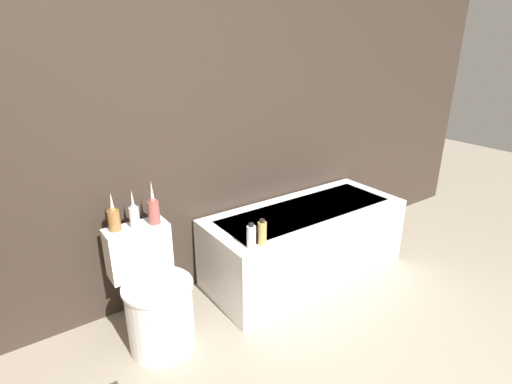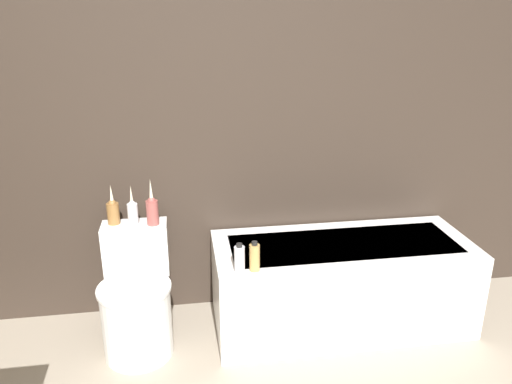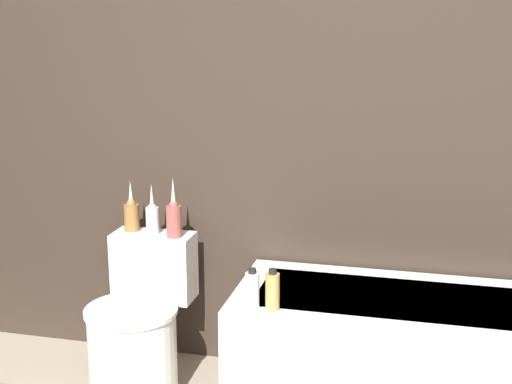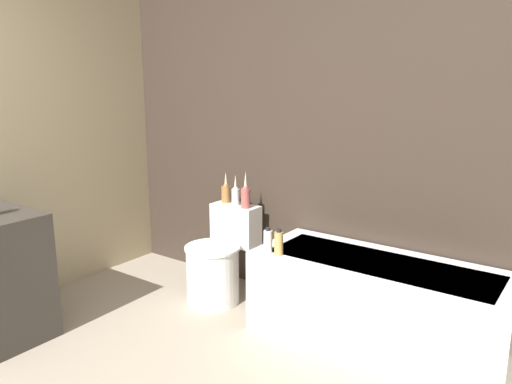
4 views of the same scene
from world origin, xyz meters
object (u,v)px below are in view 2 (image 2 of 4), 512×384
object	(u,v)px
bathtub	(341,283)
shampoo_bottle_short	(255,257)
vase_bronze	(152,209)
vase_silver	(133,211)
vase_gold	(113,211)
toilet	(137,302)
shampoo_bottle_tall	(239,259)

from	to	relation	value
bathtub	shampoo_bottle_short	distance (m)	0.73
bathtub	vase_bronze	xyz separation A→B (m)	(-1.14, 0.14, 0.51)
vase_bronze	vase_silver	bearing A→B (deg)	168.50
vase_gold	vase_silver	xyz separation A→B (m)	(0.12, -0.02, -0.00)
vase_gold	vase_bronze	world-z (taller)	vase_bronze
toilet	vase_bronze	world-z (taller)	vase_bronze
vase_silver	shampoo_bottle_short	world-z (taller)	vase_silver
bathtub	toilet	bearing A→B (deg)	-177.36
vase_silver	shampoo_bottle_tall	distance (m)	0.73
toilet	vase_gold	distance (m)	0.55
vase_bronze	toilet	bearing A→B (deg)	-120.68
vase_silver	vase_bronze	bearing A→B (deg)	-11.50
bathtub	toilet	distance (m)	1.26
bathtub	toilet	xyz separation A→B (m)	(-1.26, -0.06, 0.02)
toilet	vase_gold	bearing A→B (deg)	115.50
vase_gold	shampoo_bottle_tall	size ratio (longest dim) A/B	1.45
vase_gold	bathtub	bearing A→B (deg)	-7.64
bathtub	shampoo_bottle_tall	size ratio (longest dim) A/B	9.44
vase_silver	shampoo_bottle_tall	world-z (taller)	vase_silver
toilet	vase_gold	world-z (taller)	vase_gold
bathtub	shampoo_bottle_tall	world-z (taller)	shampoo_bottle_tall
shampoo_bottle_tall	shampoo_bottle_short	world-z (taller)	shampoo_bottle_short
vase_silver	vase_bronze	xyz separation A→B (m)	(0.12, -0.02, 0.01)
vase_gold	vase_bronze	distance (m)	0.24
toilet	vase_gold	size ratio (longest dim) A/B	2.88
shampoo_bottle_tall	shampoo_bottle_short	size ratio (longest dim) A/B	0.97
bathtub	toilet	world-z (taller)	toilet
vase_silver	shampoo_bottle_tall	bearing A→B (deg)	-34.79
vase_gold	shampoo_bottle_tall	world-z (taller)	vase_gold
vase_gold	shampoo_bottle_short	size ratio (longest dim) A/B	1.41
vase_gold	vase_silver	world-z (taller)	vase_gold
shampoo_bottle_tall	vase_silver	bearing A→B (deg)	145.21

